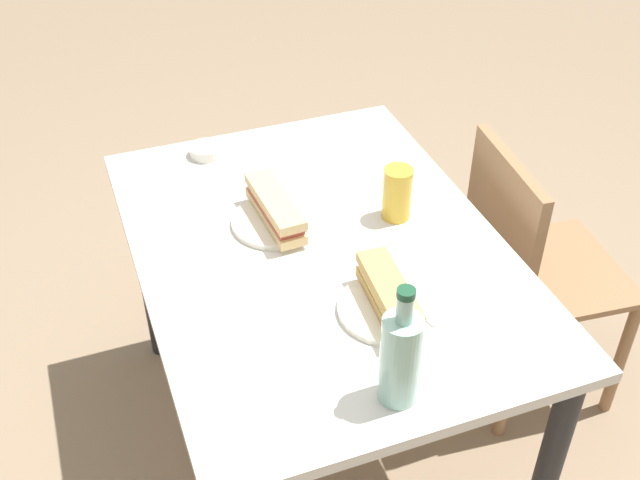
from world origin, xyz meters
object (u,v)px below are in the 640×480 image
(knife_near, at_px, (292,211))
(plate_near, at_px, (276,221))
(water_bottle, at_px, (400,357))
(dining_table, at_px, (320,280))
(chair_far, at_px, (526,265))
(olive_bowl, at_px, (206,151))
(plate_far, at_px, (388,309))
(knife_far, at_px, (406,298))
(baguette_sandwich_far, at_px, (389,295))
(baguette_sandwich_near, at_px, (275,208))
(beer_glass, at_px, (397,193))

(knife_near, bearing_deg, plate_near, -73.95)
(water_bottle, bearing_deg, dining_table, 177.55)
(chair_far, height_order, olive_bowl, chair_far)
(plate_near, bearing_deg, plate_far, 18.77)
(knife_far, distance_m, water_bottle, 0.28)
(baguette_sandwich_far, xyz_separation_m, water_bottle, (0.22, -0.08, 0.06))
(baguette_sandwich_near, distance_m, beer_glass, 0.31)
(dining_table, bearing_deg, baguette_sandwich_near, -149.77)
(knife_near, distance_m, knife_far, 0.42)
(water_bottle, bearing_deg, beer_glass, 155.63)
(plate_near, bearing_deg, chair_far, 80.60)
(plate_near, relative_size, knife_far, 1.24)
(baguette_sandwich_far, height_order, water_bottle, water_bottle)
(baguette_sandwich_far, bearing_deg, water_bottle, -19.85)
(plate_far, relative_size, water_bottle, 0.80)
(plate_far, height_order, beer_glass, beer_glass)
(plate_far, bearing_deg, baguette_sandwich_far, 172.87)
(knife_far, bearing_deg, baguette_sandwich_near, -154.72)
(plate_near, xyz_separation_m, knife_near, (-0.01, 0.05, 0.01))
(plate_near, xyz_separation_m, plate_far, (0.39, 0.13, 0.00))
(chair_far, relative_size, knife_near, 4.77)
(chair_far, xyz_separation_m, baguette_sandwich_near, (-0.12, -0.70, 0.30))
(chair_far, xyz_separation_m, knife_far, (0.27, -0.52, 0.27))
(chair_far, height_order, knife_near, chair_far)
(chair_far, xyz_separation_m, olive_bowl, (-0.49, -0.79, 0.26))
(plate_near, height_order, knife_far, knife_far)
(knife_near, bearing_deg, knife_far, 18.41)
(baguette_sandwich_near, distance_m, knife_far, 0.42)
(olive_bowl, bearing_deg, knife_near, 20.31)
(plate_near, relative_size, plate_far, 1.00)
(beer_glass, height_order, olive_bowl, beer_glass)
(baguette_sandwich_near, relative_size, plate_far, 1.17)
(knife_far, xyz_separation_m, olive_bowl, (-0.76, -0.27, -0.00))
(water_bottle, bearing_deg, knife_far, 150.97)
(plate_near, relative_size, baguette_sandwich_near, 0.86)
(plate_far, bearing_deg, chair_far, 115.68)
(chair_far, relative_size, beer_glass, 6.10)
(plate_near, bearing_deg, water_bottle, 4.78)
(plate_far, distance_m, water_bottle, 0.26)
(dining_table, bearing_deg, plate_far, 12.75)
(chair_far, distance_m, knife_near, 0.72)
(baguette_sandwich_near, xyz_separation_m, plate_far, (0.39, 0.13, -0.04))
(dining_table, relative_size, knife_far, 6.64)
(chair_far, xyz_separation_m, plate_near, (-0.12, -0.70, 0.26))
(dining_table, bearing_deg, beer_glass, 102.46)
(plate_near, relative_size, olive_bowl, 2.36)
(baguette_sandwich_near, bearing_deg, baguette_sandwich_far, 18.77)
(water_bottle, bearing_deg, baguette_sandwich_near, -175.22)
(dining_table, distance_m, knife_near, 0.19)
(olive_bowl, bearing_deg, beer_glass, 40.17)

